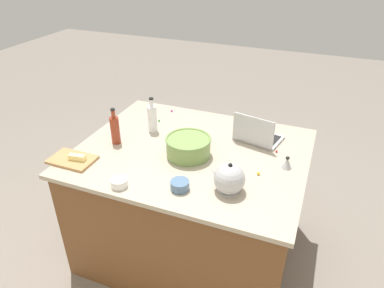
{
  "coord_description": "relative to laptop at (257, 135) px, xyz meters",
  "views": [
    {
      "loc": [
        -0.76,
        1.91,
        2.16
      ],
      "look_at": [
        0.0,
        0.0,
        0.95
      ],
      "focal_mm": 33.17,
      "sensor_mm": 36.0,
      "label": 1
    }
  ],
  "objects": [
    {
      "name": "ground_plane",
      "position": [
        0.38,
        0.29,
        -0.95
      ],
      "size": [
        12.0,
        12.0,
        0.0
      ],
      "primitive_type": "plane",
      "color": "slate"
    },
    {
      "name": "island_counter",
      "position": [
        0.38,
        0.29,
        -0.5
      ],
      "size": [
        1.53,
        1.23,
        0.9
      ],
      "color": "brown",
      "rests_on": "ground"
    },
    {
      "name": "laptop",
      "position": [
        0.0,
        0.0,
        0.0
      ],
      "size": [
        0.35,
        0.29,
        0.22
      ],
      "color": "#B7B7BC",
      "rests_on": "island_counter"
    },
    {
      "name": "mixing_bowl_large",
      "position": [
        0.38,
        0.35,
        0.02
      ],
      "size": [
        0.3,
        0.3,
        0.13
      ],
      "color": "#72934C",
      "rests_on": "island_counter"
    },
    {
      "name": "bottle_soy",
      "position": [
        0.91,
        0.39,
        0.06
      ],
      "size": [
        0.06,
        0.06,
        0.26
      ],
      "color": "maroon",
      "rests_on": "island_counter"
    },
    {
      "name": "bottle_vinegar",
      "position": [
        0.75,
        0.14,
        0.06
      ],
      "size": [
        0.07,
        0.07,
        0.27
      ],
      "color": "white",
      "rests_on": "island_counter"
    },
    {
      "name": "kettle",
      "position": [
        0.02,
        0.62,
        0.03
      ],
      "size": [
        0.21,
        0.18,
        0.2
      ],
      "color": "#ADADB2",
      "rests_on": "island_counter"
    },
    {
      "name": "cutting_board",
      "position": [
        1.05,
        0.7,
        -0.04
      ],
      "size": [
        0.29,
        0.19,
        0.02
      ],
      "primitive_type": "cube",
      "color": "#AD7F4C",
      "rests_on": "island_counter"
    },
    {
      "name": "butter_stick_left",
      "position": [
        1.01,
        0.7,
        -0.01
      ],
      "size": [
        0.11,
        0.05,
        0.04
      ],
      "primitive_type": "cube",
      "rotation": [
        0.0,
        0.0,
        0.13
      ],
      "color": "#F4E58C",
      "rests_on": "cutting_board"
    },
    {
      "name": "ramekin_small",
      "position": [
        0.28,
        0.71,
        -0.02
      ],
      "size": [
        0.11,
        0.11,
        0.05
      ],
      "primitive_type": "cylinder",
      "color": "slate",
      "rests_on": "island_counter"
    },
    {
      "name": "ramekin_medium",
      "position": [
        0.62,
        0.82,
        -0.02
      ],
      "size": [
        0.1,
        0.1,
        0.05
      ],
      "primitive_type": "cylinder",
      "color": "white",
      "rests_on": "island_counter"
    },
    {
      "name": "kitchen_timer",
      "position": [
        -0.25,
        0.26,
        -0.01
      ],
      "size": [
        0.07,
        0.07,
        0.08
      ],
      "color": "#B2B2B7",
      "rests_on": "island_counter"
    },
    {
      "name": "candy_0",
      "position": [
        0.76,
        -0.22,
        -0.04
      ],
      "size": [
        0.02,
        0.02,
        0.02
      ],
      "primitive_type": "sphere",
      "color": "#CC3399",
      "rests_on": "island_counter"
    },
    {
      "name": "candy_1",
      "position": [
        0.92,
        -0.2,
        -0.04
      ],
      "size": [
        0.02,
        0.02,
        0.02
      ],
      "primitive_type": "sphere",
      "color": "yellow",
      "rests_on": "island_counter"
    },
    {
      "name": "candy_2",
      "position": [
        0.78,
        -0.02,
        -0.04
      ],
      "size": [
        0.01,
        0.01,
        0.01
      ],
      "primitive_type": "sphere",
      "color": "green",
      "rests_on": "island_counter"
    },
    {
      "name": "candy_3",
      "position": [
        -0.1,
        0.4,
        -0.04
      ],
      "size": [
        0.02,
        0.02,
        0.02
      ],
      "primitive_type": "sphere",
      "color": "yellow",
      "rests_on": "island_counter"
    },
    {
      "name": "candy_4",
      "position": [
        -0.16,
        0.1,
        -0.04
      ],
      "size": [
        0.02,
        0.02,
        0.02
      ],
      "primitive_type": "sphere",
      "color": "red",
      "rests_on": "island_counter"
    },
    {
      "name": "candy_5",
      "position": [
        0.94,
        0.31,
        -0.04
      ],
      "size": [
        0.02,
        0.02,
        0.02
      ],
      "primitive_type": "sphere",
      "color": "blue",
      "rests_on": "island_counter"
    }
  ]
}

